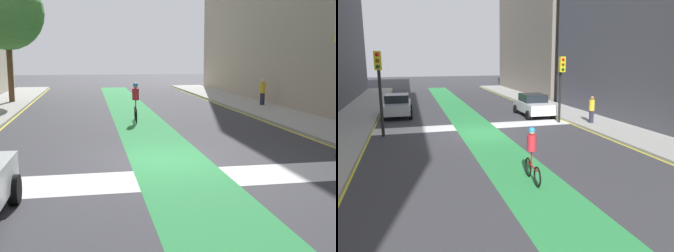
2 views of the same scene
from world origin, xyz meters
The scene contains 12 objects.
ground_plane centered at (0.00, 0.00, 0.00)m, with size 120.00×120.00×0.00m, color #38383D.
bike_lane_paint centered at (0.11, 0.00, 0.00)m, with size 2.40×60.00×0.01m, color #2D8C47.
crosswalk_band centered at (0.00, -2.00, 0.00)m, with size 12.00×1.80×0.01m, color silver.
sidewalk_left centered at (-7.50, 0.00, 0.07)m, with size 3.00×60.00×0.15m, color #9E9E99.
curb_stripe_left centered at (-6.00, 0.00, 0.01)m, with size 0.16×60.00×0.01m, color yellow.
curb_stripe_right centered at (6.00, 0.00, 0.01)m, with size 0.16×60.00×0.01m, color yellow.
traffic_signal_near_right centered at (5.28, -0.61, 3.12)m, with size 0.35×0.52×4.47m.
traffic_signal_near_left centered at (-5.44, -1.66, 2.95)m, with size 0.35×0.52×4.20m.
car_white_left_near centered at (-4.75, -4.69, 0.80)m, with size 2.09×4.23×1.57m.
car_silver_right_near centered at (4.69, -7.14, 0.80)m, with size 2.07×4.22×1.57m.
cyclist_in_lane centered at (-0.06, 7.69, 0.97)m, with size 0.32×1.73×1.86m.
pedestrian_sidewalk_left_a centered at (-7.00, -0.44, 1.00)m, with size 0.34×0.34×1.67m.
Camera 2 is at (3.83, 18.04, 4.14)m, focal length 36.18 mm.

